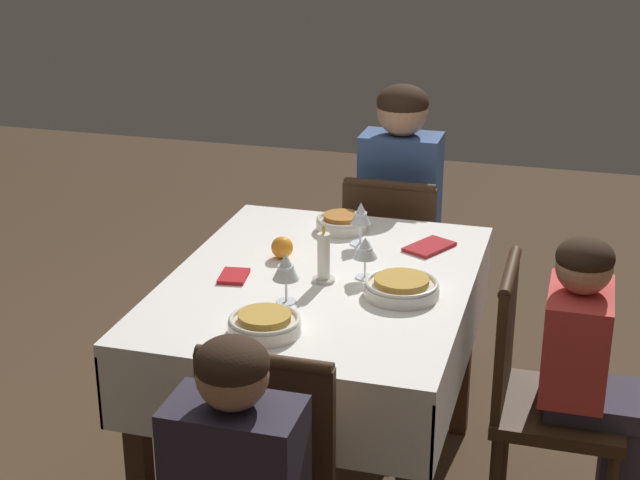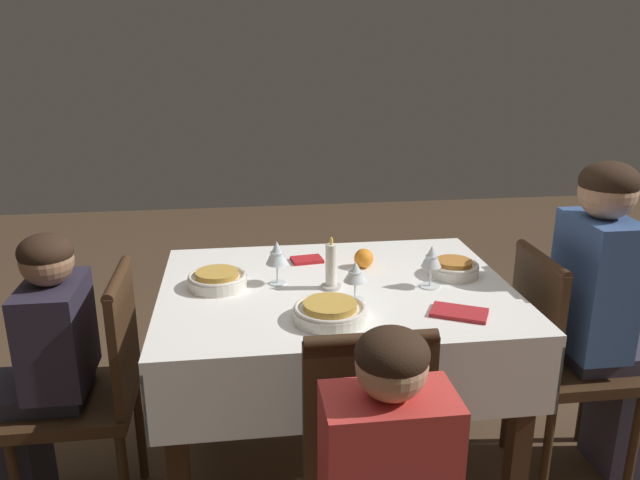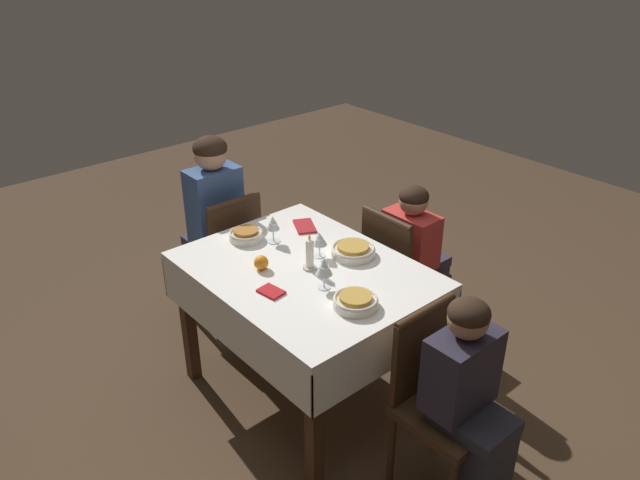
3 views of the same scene
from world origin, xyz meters
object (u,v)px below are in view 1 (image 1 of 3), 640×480
chair_west (393,268)px  person_child_red (596,384)px  wine_glass_north (365,249)px  wine_glass_east (286,268)px  bowl_west (342,222)px  bowl_east (265,323)px  candle_centerpiece (324,260)px  orange_fruit (282,247)px  napkin_red_folded (429,247)px  chair_north (539,391)px  napkin_spare_side (234,276)px  bowl_north (402,287)px  dining_table (321,311)px  person_adult_denim (402,212)px  wine_glass_west (361,215)px

chair_west → person_child_red: size_ratio=0.89×
wine_glass_north → wine_glass_east: size_ratio=0.86×
bowl_west → person_child_red: bearing=64.0°
bowl_east → chair_west: bearing=174.9°
person_child_red → bowl_east: (0.39, -0.87, 0.26)m
wine_glass_north → candle_centerpiece: (0.06, -0.11, -0.02)m
chair_west → wine_glass_north: wine_glass_north is taller
orange_fruit → napkin_red_folded: size_ratio=0.36×
person_child_red → bowl_east: 0.99m
person_child_red → chair_north: bearing=90.0°
chair_west → napkin_spare_side: 0.97m
wine_glass_east → napkin_spare_side: wine_glass_east is taller
chair_west → bowl_west: 0.50m
chair_west → chair_north: same height
bowl_north → napkin_spare_side: size_ratio=1.78×
dining_table → person_adult_denim: bearing=176.2°
napkin_red_folded → napkin_spare_side: size_ratio=1.57×
candle_centerpiece → orange_fruit: (-0.15, -0.18, -0.03)m
wine_glass_north → bowl_north: bearing=53.0°
chair_north → bowl_east: (0.39, -0.71, 0.31)m
bowl_west → wine_glass_north: wine_glass_north is taller
bowl_west → napkin_spare_side: bearing=-23.0°
bowl_east → napkin_spare_side: bearing=-147.1°
bowl_east → candle_centerpiece: (-0.38, 0.06, 0.04)m
dining_table → chair_north: bearing=89.8°
orange_fruit → napkin_red_folded: 0.48m
chair_north → napkin_red_folded: 0.59m
chair_north → wine_glass_west: (-0.31, -0.62, 0.38)m
wine_glass_west → bowl_west: bearing=-140.6°
chair_north → wine_glass_east: 0.84m
chair_west → candle_centerpiece: size_ratio=4.94×
chair_west → wine_glass_west: bearing=88.3°
bowl_north → orange_fruit: (-0.19, -0.42, 0.01)m
person_adult_denim → napkin_spare_side: size_ratio=9.66×
chair_west → orange_fruit: 0.78m
wine_glass_east → candle_centerpiece: bearing=160.4°
bowl_east → bowl_west: bearing=-179.9°
wine_glass_north → orange_fruit: 0.31m
wine_glass_east → orange_fruit: bearing=-160.2°
napkin_spare_side → bowl_east: bearing=32.9°
chair_north → wine_glass_north: wine_glass_north is taller
person_child_red → wine_glass_west: bearing=68.1°
dining_table → bowl_north: 0.30m
person_adult_denim → bowl_west: bearing=78.4°
wine_glass_north → napkin_red_folded: size_ratio=0.67×
wine_glass_north → wine_glass_west: bearing=-163.7°
candle_centerpiece → napkin_red_folded: candle_centerpiece is taller
wine_glass_west → wine_glass_north: 0.28m
dining_table → wine_glass_east: wine_glass_east is taller
person_child_red → bowl_west: 1.01m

